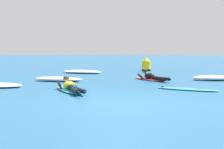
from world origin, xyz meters
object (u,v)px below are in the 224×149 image
surfer_near (70,88)px  drifting_surfboard (187,89)px  channel_marker_buoy (146,66)px  surfer_far (151,77)px

surfer_near → drifting_surfboard: 4.12m
drifting_surfboard → channel_marker_buoy: 9.91m
drifting_surfboard → channel_marker_buoy: (-1.26, 9.83, 0.32)m
surfer_far → channel_marker_buoy: bearing=91.0°
surfer_near → channel_marker_buoy: channel_marker_buoy is taller
surfer_near → surfer_far: 5.07m
surfer_near → drifting_surfboard: surfer_near is taller
surfer_far → surfer_near: bearing=-125.0°
drifting_surfboard → channel_marker_buoy: bearing=97.3°
surfer_near → channel_marker_buoy: 10.91m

